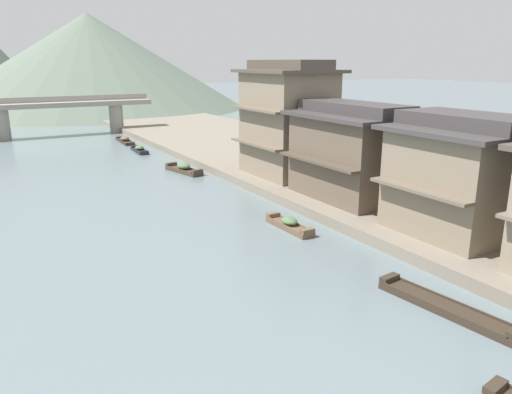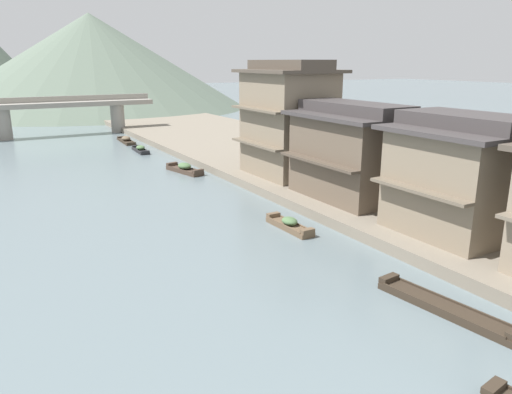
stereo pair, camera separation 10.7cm
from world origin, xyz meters
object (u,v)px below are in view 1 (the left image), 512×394
Objects in this scene: boat_moored_second at (184,169)px; stone_bridge at (61,111)px; boat_moored_nearest at (289,225)px; house_waterfront_tall at (351,152)px; house_waterfront_narrow at (287,120)px; boat_moored_third at (125,140)px; boat_moored_far at (139,150)px; house_waterfront_second at (462,175)px; boat_midriver_drifting at (446,307)px.

stone_bridge is (-5.31, 28.17, 2.88)m from boat_moored_second.
boat_moored_nearest is 45.43m from stone_bridge.
house_waterfront_tall is 0.94× the size of house_waterfront_narrow.
house_waterfront_narrow reaches higher than house_waterfront_tall.
boat_moored_far is at bearing -93.38° from boat_moored_third.
house_waterfront_tall is (5.66, -33.60, 3.38)m from boat_moored_third.
house_waterfront_second reaches higher than boat_moored_nearest.
stone_bridge reaches higher than boat_moored_third.
boat_moored_second is 1.06× the size of boat_moored_far.
boat_moored_third is 0.95× the size of boat_midriver_drifting.
house_waterfront_second is at bearing -88.76° from house_waterfront_narrow.
house_waterfront_tall is (-0.45, 8.12, -0.01)m from house_waterfront_second.
boat_moored_far is 17.50m from stone_bridge.
boat_moored_far is (-0.42, -7.12, 0.00)m from boat_moored_third.
boat_moored_third reaches higher than boat_moored_far.
stone_bridge reaches higher than boat_moored_second.
boat_moored_far is at bearing 91.65° from boat_moored_second.
boat_moored_third reaches higher than boat_moored_nearest.
stone_bridge is (-4.98, 16.52, 2.94)m from boat_moored_far.
house_waterfront_tall reaches higher than boat_moored_nearest.
house_waterfront_second and house_waterfront_tall have the same top height.
boat_moored_nearest is 0.85× the size of boat_moored_second.
boat_moored_third is at bearing 89.33° from boat_moored_nearest.
boat_moored_far is 20.37m from house_waterfront_narrow.
boat_midriver_drifting is (-0.11, -39.49, -0.09)m from boat_moored_far.
house_waterfront_tall is at bearing -90.78° from house_waterfront_narrow.
house_waterfront_narrow is 0.38× the size of stone_bridge.
boat_moored_nearest is 28.54m from boat_moored_far.
boat_moored_nearest is 0.46× the size of house_waterfront_tall.
boat_moored_nearest is at bearing 89.42° from boat_midriver_drifting.
boat_moored_far is 0.51× the size of house_waterfront_tall.
boat_midriver_drifting is at bearing -85.03° from stone_bridge.
boat_moored_far is at bearing 102.92° from house_waterfront_tall.
house_waterfront_narrow is (5.76, -25.96, 4.68)m from boat_moored_third.
house_waterfront_second is 52.40m from stone_bridge.
boat_moored_third is (0.08, 18.77, -0.06)m from boat_moored_second.
boat_moored_third is at bearing 98.32° from house_waterfront_second.
boat_midriver_drifting is at bearing -143.55° from house_waterfront_second.
boat_moored_nearest is at bearing -122.49° from house_waterfront_narrow.
boat_moored_second is 11.66m from boat_moored_far.
boat_moored_far is 0.72× the size of boat_midriver_drifting.
boat_moored_nearest is at bearing -91.12° from boat_moored_second.
house_waterfront_second is 0.30× the size of stone_bridge.
boat_midriver_drifting is 0.66× the size of house_waterfront_narrow.
boat_moored_third is at bearing 86.62° from boat_moored_far.
house_waterfront_second is at bearing -81.68° from boat_moored_third.
boat_moored_second reaches higher than boat_moored_far.
stone_bridge is (-11.50, 51.12, -0.44)m from house_waterfront_second.
boat_moored_third is 27.00m from house_waterfront_narrow.
boat_midriver_drifting is at bearing -106.93° from house_waterfront_narrow.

